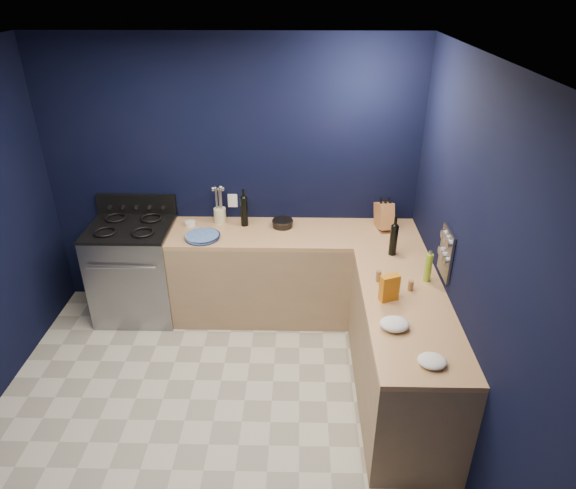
{
  "coord_description": "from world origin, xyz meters",
  "views": [
    {
      "loc": [
        0.63,
        -2.78,
        3.02
      ],
      "look_at": [
        0.55,
        1.0,
        1.0
      ],
      "focal_mm": 31.78,
      "sensor_mm": 36.0,
      "label": 1
    }
  ],
  "objects_px": {
    "gas_range": "(136,272)",
    "plate_stack": "(202,237)",
    "utensil_crock": "(220,215)",
    "knife_block": "(384,216)",
    "crouton_bag": "(389,288)"
  },
  "relations": [
    {
      "from": "plate_stack",
      "to": "knife_block",
      "type": "bearing_deg",
      "value": 9.0
    },
    {
      "from": "gas_range",
      "to": "plate_stack",
      "type": "bearing_deg",
      "value": -10.94
    },
    {
      "from": "gas_range",
      "to": "utensil_crock",
      "type": "xyz_separation_m",
      "value": [
        0.82,
        0.21,
        0.51
      ]
    },
    {
      "from": "gas_range",
      "to": "utensil_crock",
      "type": "relative_size",
      "value": 6.42
    },
    {
      "from": "knife_block",
      "to": "crouton_bag",
      "type": "distance_m",
      "value": 1.21
    },
    {
      "from": "gas_range",
      "to": "utensil_crock",
      "type": "bearing_deg",
      "value": 14.67
    },
    {
      "from": "gas_range",
      "to": "plate_stack",
      "type": "xyz_separation_m",
      "value": [
        0.7,
        -0.14,
        0.46
      ]
    },
    {
      "from": "gas_range",
      "to": "knife_block",
      "type": "height_order",
      "value": "knife_block"
    },
    {
      "from": "plate_stack",
      "to": "knife_block",
      "type": "xyz_separation_m",
      "value": [
        1.67,
        0.26,
        0.1
      ]
    },
    {
      "from": "utensil_crock",
      "to": "crouton_bag",
      "type": "distance_m",
      "value": 1.91
    },
    {
      "from": "crouton_bag",
      "to": "plate_stack",
      "type": "bearing_deg",
      "value": 126.87
    },
    {
      "from": "plate_stack",
      "to": "utensil_crock",
      "type": "xyz_separation_m",
      "value": [
        0.12,
        0.35,
        0.05
      ]
    },
    {
      "from": "gas_range",
      "to": "plate_stack",
      "type": "height_order",
      "value": "plate_stack"
    },
    {
      "from": "utensil_crock",
      "to": "knife_block",
      "type": "relative_size",
      "value": 0.59
    },
    {
      "from": "utensil_crock",
      "to": "knife_block",
      "type": "xyz_separation_m",
      "value": [
        1.55,
        -0.08,
        0.05
      ]
    }
  ]
}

